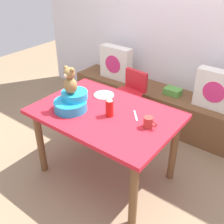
% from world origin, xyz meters
% --- Properties ---
extents(ground_plane, '(8.00, 8.00, 0.00)m').
position_xyz_m(ground_plane, '(0.00, 0.00, 0.00)').
color(ground_plane, '#8C7256').
extents(back_wall, '(4.40, 0.10, 2.60)m').
position_xyz_m(back_wall, '(0.00, 1.46, 1.30)').
color(back_wall, silver).
rests_on(back_wall, ground_plane).
extents(window_bench, '(2.60, 0.44, 0.46)m').
position_xyz_m(window_bench, '(0.00, 1.19, 0.23)').
color(window_bench, brown).
rests_on(window_bench, ground_plane).
extents(pillow_floral_left, '(0.44, 0.15, 0.44)m').
position_xyz_m(pillow_floral_left, '(-0.75, 1.17, 0.68)').
color(pillow_floral_left, white).
rests_on(pillow_floral_left, window_bench).
extents(pillow_floral_right, '(0.44, 0.15, 0.44)m').
position_xyz_m(pillow_floral_right, '(0.61, 1.17, 0.68)').
color(pillow_floral_right, white).
rests_on(pillow_floral_right, window_bench).
extents(book_stack, '(0.20, 0.14, 0.08)m').
position_xyz_m(book_stack, '(0.11, 1.19, 0.50)').
color(book_stack, '#559D3F').
rests_on(book_stack, window_bench).
extents(dining_table, '(1.28, 0.88, 0.74)m').
position_xyz_m(dining_table, '(0.00, 0.00, 0.63)').
color(dining_table, red).
rests_on(dining_table, ground_plane).
extents(highchair, '(0.35, 0.48, 0.79)m').
position_xyz_m(highchair, '(-0.25, 0.75, 0.52)').
color(highchair, red).
rests_on(highchair, ground_plane).
extents(infant_seat_teal, '(0.30, 0.33, 0.16)m').
position_xyz_m(infant_seat_teal, '(-0.27, -0.14, 0.81)').
color(infant_seat_teal, '#1F97CC').
rests_on(infant_seat_teal, dining_table).
extents(teddy_bear, '(0.13, 0.12, 0.25)m').
position_xyz_m(teddy_bear, '(-0.27, -0.14, 1.02)').
color(teddy_bear, olive).
rests_on(teddy_bear, infant_seat_teal).
extents(ketchup_bottle, '(0.07, 0.07, 0.18)m').
position_xyz_m(ketchup_bottle, '(0.07, -0.03, 0.83)').
color(ketchup_bottle, red).
rests_on(ketchup_bottle, dining_table).
extents(coffee_mug, '(0.12, 0.08, 0.09)m').
position_xyz_m(coffee_mug, '(0.43, 0.02, 0.79)').
color(coffee_mug, '#9E332D').
rests_on(coffee_mug, dining_table).
extents(dinner_plate_near, '(0.20, 0.20, 0.01)m').
position_xyz_m(dinner_plate_near, '(-0.21, 0.24, 0.75)').
color(dinner_plate_near, white).
rests_on(dinner_plate_near, dining_table).
extents(table_fork, '(0.12, 0.14, 0.01)m').
position_xyz_m(table_fork, '(0.26, 0.11, 0.74)').
color(table_fork, silver).
rests_on(table_fork, dining_table).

